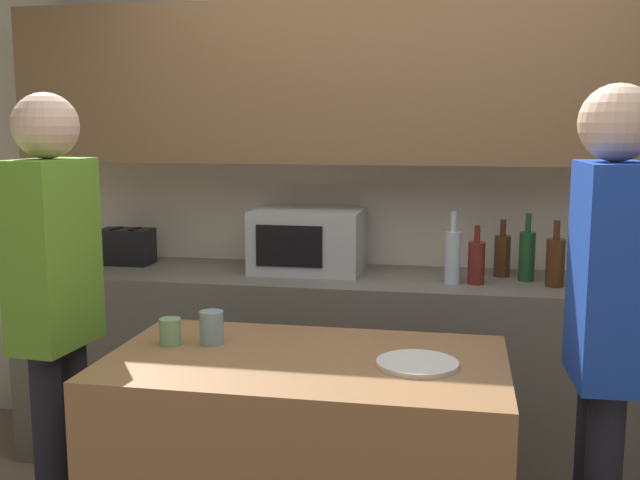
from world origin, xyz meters
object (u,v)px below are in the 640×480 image
object	(u,v)px
bottle_4	(555,261)
person_center	(55,291)
bottle_1	(476,262)
person_left	(606,316)
plate_on_island	(417,364)
toaster	(126,246)
bottle_3	(527,255)
cup_0	(212,327)
bottle_2	(502,255)
microwave	(308,240)
bottle_0	(453,256)
cup_1	(170,332)

from	to	relation	value
bottle_4	person_center	distance (m)	2.07
bottle_1	person_left	xyz separation A→B (m)	(0.37, -0.99, 0.02)
bottle_1	plate_on_island	world-z (taller)	bottle_1
toaster	bottle_3	size ratio (longest dim) A/B	0.84
bottle_3	bottle_4	size ratio (longest dim) A/B	1.06
toaster	bottle_3	world-z (taller)	bottle_3
cup_0	person_left	size ratio (longest dim) A/B	0.07
person_left	bottle_3	bearing A→B (deg)	5.35
bottle_2	toaster	bearing A→B (deg)	-178.81
bottle_1	cup_0	bearing A→B (deg)	-134.07
microwave	bottle_2	size ratio (longest dim) A/B	1.95
microwave	bottle_3	world-z (taller)	bottle_3
bottle_0	toaster	bearing A→B (deg)	174.27
microwave	bottle_0	bearing A→B (deg)	-13.21
bottle_0	bottle_2	bearing A→B (deg)	42.03
toaster	cup_0	size ratio (longest dim) A/B	2.26
microwave	person_center	world-z (taller)	person_center
toaster	bottle_4	xyz separation A→B (m)	(2.08, -0.15, 0.02)
bottle_0	bottle_1	world-z (taller)	bottle_0
bottle_0	bottle_2	xyz separation A→B (m)	(0.22, 0.20, -0.02)
bottle_1	bottle_3	bearing A→B (deg)	27.03
bottle_2	microwave	bearing A→B (deg)	-177.49
bottle_1	plate_on_island	distance (m)	1.08
bottle_1	person_center	bearing A→B (deg)	-147.38
bottle_4	plate_on_island	size ratio (longest dim) A/B	1.12
person_left	microwave	bearing A→B (deg)	43.31
plate_on_island	person_left	world-z (taller)	person_left
cup_1	person_left	xyz separation A→B (m)	(1.42, -0.01, 0.13)
bottle_0	person_center	size ratio (longest dim) A/B	0.19
microwave	plate_on_island	size ratio (longest dim) A/B	2.00
bottle_2	cup_1	xyz separation A→B (m)	(-1.17, -1.17, -0.11)
microwave	plate_on_island	distance (m)	1.36
plate_on_island	cup_0	world-z (taller)	cup_0
bottle_1	bottle_0	bearing A→B (deg)	-176.04
plate_on_island	cup_0	distance (m)	0.73
toaster	bottle_0	size ratio (longest dim) A/B	0.80
plate_on_island	person_left	xyz separation A→B (m)	(0.57, 0.06, 0.17)
person_left	person_center	world-z (taller)	person_left
microwave	person_left	xyz separation A→B (m)	(1.17, -1.15, -0.03)
plate_on_island	cup_1	distance (m)	0.86
bottle_4	plate_on_island	bearing A→B (deg)	-116.60
cup_0	person_center	size ratio (longest dim) A/B	0.07
bottle_4	person_center	world-z (taller)	person_center
bottle_1	plate_on_island	size ratio (longest dim) A/B	1.01
microwave	person_left	size ratio (longest dim) A/B	0.30
microwave	toaster	distance (m)	0.94
plate_on_island	person_center	distance (m)	1.31
cup_1	bottle_3	bearing A→B (deg)	40.68
toaster	bottle_3	distance (m)	1.96
microwave	bottle_4	distance (m)	1.14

